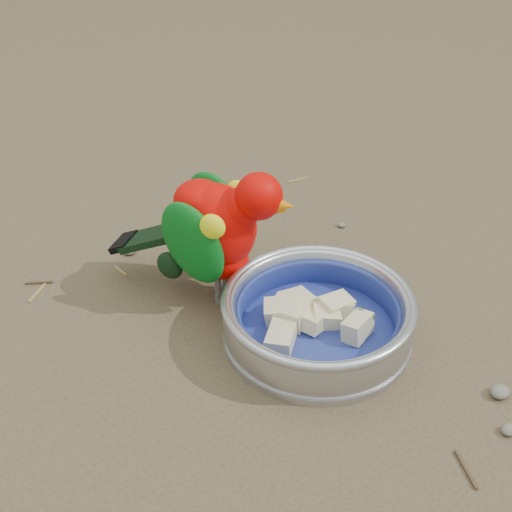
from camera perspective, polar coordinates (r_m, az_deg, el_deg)
ground at (r=0.85m, az=-2.92°, el=-7.74°), size 60.00×60.00×0.00m
food_bowl at (r=0.86m, az=4.88°, el=-6.18°), size 0.23×0.23×0.02m
bowl_wall at (r=0.85m, az=4.98°, el=-4.65°), size 0.23×0.23×0.04m
fruit_wedges at (r=0.85m, az=4.95°, el=-5.01°), size 0.14×0.14×0.03m
lory_parrot at (r=0.88m, az=-3.15°, el=1.54°), size 0.21×0.24×0.18m
ground_debris at (r=0.87m, az=-7.80°, el=-6.30°), size 0.90×0.80×0.01m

